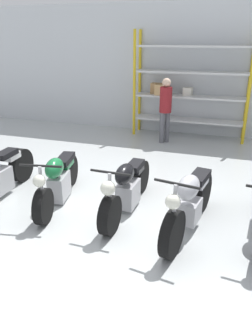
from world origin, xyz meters
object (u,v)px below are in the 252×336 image
motorcycle_green (58,180)px  motorcycle_silver (190,203)px  shelving_rack (188,85)px  person_browsing (166,105)px  motorcycle_black (127,188)px

motorcycle_green → motorcycle_silver: motorcycle_silver is taller
motorcycle_silver → shelving_rack: bearing=-160.9°
motorcycle_green → person_browsing: size_ratio=1.19×
person_browsing → shelving_rack: bearing=-80.2°
shelving_rack → motorcycle_green: shelving_rack is taller
motorcycle_green → person_browsing: person_browsing is taller
motorcycle_green → motorcycle_black: motorcycle_black is taller
shelving_rack → person_browsing: shelving_rack is taller
motorcycle_green → motorcycle_silver: size_ratio=1.00×
motorcycle_green → motorcycle_black: size_ratio=0.96×
motorcycle_silver → person_browsing: 4.45m
motorcycle_green → shelving_rack: bearing=152.0°
motorcycle_black → person_browsing: size_ratio=1.23×
shelving_rack → person_browsing: bearing=-119.5°
person_browsing → motorcycle_silver: bearing=145.8°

